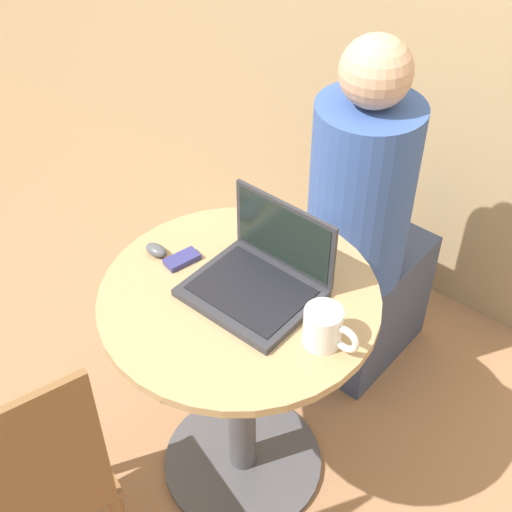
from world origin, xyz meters
name	(u,v)px	position (x,y,z in m)	size (l,w,h in m)	color
ground_plane	(243,462)	(0.00, 0.00, 0.00)	(12.00, 12.00, 0.00)	#9E704C
round_table	(241,361)	(0.00, 0.00, 0.50)	(0.71, 0.71, 0.76)	#4C4C51
laptop	(261,276)	(0.03, 0.05, 0.80)	(0.31, 0.27, 0.21)	#2D2D33
cell_phone	(181,260)	(-0.19, 0.00, 0.76)	(0.07, 0.10, 0.02)	navy
computer_mouse	(156,250)	(-0.27, -0.02, 0.77)	(0.07, 0.04, 0.03)	#4C4C51
coffee_cup	(324,328)	(0.25, 0.00, 0.80)	(0.14, 0.09, 0.10)	white
chair_empty	(23,489)	(-0.17, -0.61, 0.47)	(0.50, 0.50, 0.91)	brown
person_seated	(363,244)	(0.01, 0.59, 0.53)	(0.31, 0.48, 1.24)	#3D4766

